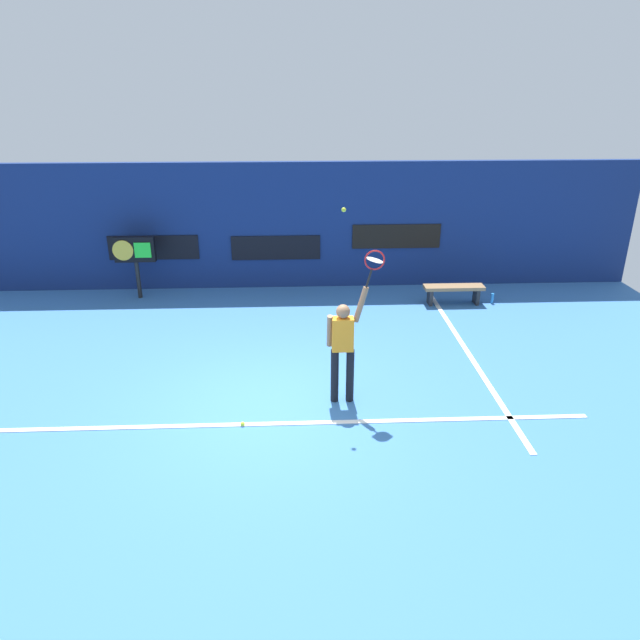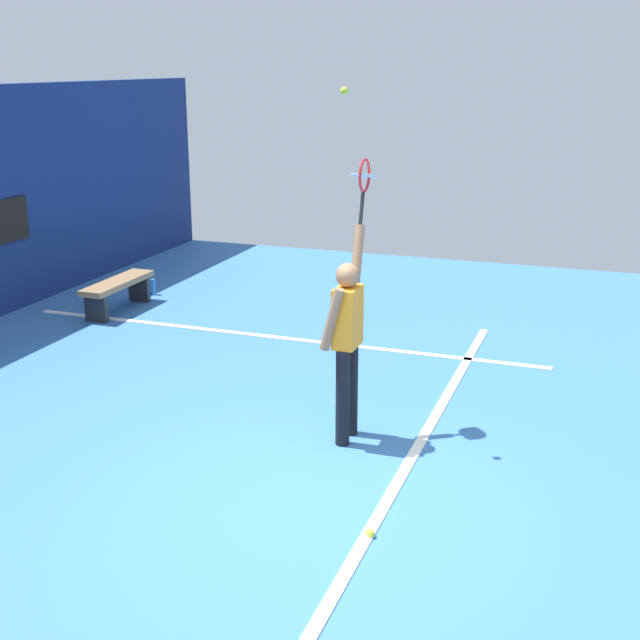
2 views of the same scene
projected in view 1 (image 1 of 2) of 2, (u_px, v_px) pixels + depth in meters
The scene contains 14 objects.
ground_plane at pixel (269, 407), 9.51m from camera, with size 18.00×18.00×0.00m, color #3870B2.
back_wall at pixel (275, 226), 14.47m from camera, with size 18.00×0.20×3.10m, color navy.
sponsor_banner_center at pixel (276, 248), 14.56m from camera, with size 2.20×0.03×0.60m, color black.
sponsor_banner_portside at pixel (154, 248), 14.41m from camera, with size 2.20×0.03×0.60m, color black.
sponsor_banner_starboard at pixel (396, 236), 14.59m from camera, with size 2.20×0.03×0.60m, color black.
court_baseline at pixel (268, 424), 9.03m from camera, with size 10.00×0.10×0.01m, color white.
court_sideline at pixel (466, 349), 11.51m from camera, with size 0.10×7.00×0.01m, color white.
tennis_player at pixel (343, 345), 9.32m from camera, with size 0.64×0.31×1.98m.
tennis_racket at pixel (374, 262), 8.82m from camera, with size 0.38×0.27×0.63m.
tennis_ball at pixel (344, 210), 8.54m from camera, with size 0.07×0.07×0.07m, color #CCE033.
scoreboard_clock at pixel (135, 252), 13.80m from camera, with size 0.96×0.20×1.51m.
court_bench at pixel (454, 290), 13.72m from camera, with size 1.40×0.36×0.45m.
water_bottle at pixel (492, 298), 13.85m from camera, with size 0.07×0.07×0.24m, color #338CD8.
spare_ball at pixel (243, 424), 8.98m from camera, with size 0.07×0.07×0.07m, color #CCE033.
Camera 1 is at (0.45, -8.28, 4.93)m, focal length 32.97 mm.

